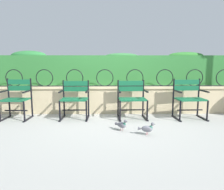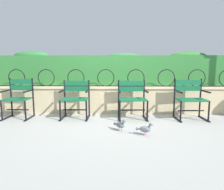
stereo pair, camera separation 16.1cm
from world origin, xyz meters
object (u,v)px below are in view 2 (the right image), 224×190
object	(u,v)px
pigeon_near_chairs	(145,129)
park_chair_centre_left	(75,98)
park_chair_rightmost	(190,98)
pigeon_far_side	(120,125)
park_chair_centre_right	(132,98)
park_chair_leftmost	(19,97)

from	to	relation	value
pigeon_near_chairs	park_chair_centre_left	bearing A→B (deg)	140.79
park_chair_rightmost	pigeon_far_side	xyz separation A→B (m)	(-1.56, -0.89, -0.36)
park_chair_centre_right	park_chair_leftmost	bearing A→B (deg)	-179.36
park_chair_leftmost	pigeon_far_side	size ratio (longest dim) A/B	3.71
pigeon_far_side	pigeon_near_chairs	bearing A→B (deg)	-29.44
park_chair_centre_right	pigeon_near_chairs	bearing A→B (deg)	-83.20
park_chair_centre_right	pigeon_far_side	distance (m)	1.02
park_chair_centre_left	pigeon_near_chairs	world-z (taller)	park_chair_centre_left
park_chair_leftmost	park_chair_centre_right	distance (m)	2.56
park_chair_rightmost	park_chair_leftmost	bearing A→B (deg)	-179.92
park_chair_centre_right	park_chair_rightmost	xyz separation A→B (m)	(1.28, -0.02, 0.01)
park_chair_rightmost	pigeon_near_chairs	world-z (taller)	park_chair_rightmost
park_chair_leftmost	pigeon_far_side	xyz separation A→B (m)	(2.28, -0.89, -0.36)
park_chair_leftmost	park_chair_centre_left	size ratio (longest dim) A/B	1.06
park_chair_centre_left	pigeon_far_side	size ratio (longest dim) A/B	3.52
park_chair_leftmost	pigeon_far_side	bearing A→B (deg)	-21.33
pigeon_far_side	park_chair_rightmost	bearing A→B (deg)	29.75
pigeon_far_side	park_chair_centre_left	bearing A→B (deg)	137.32
park_chair_centre_left	park_chair_centre_right	size ratio (longest dim) A/B	0.99
park_chair_centre_right	pigeon_near_chairs	xyz separation A→B (m)	(0.14, -1.15, -0.35)
park_chair_leftmost	pigeon_far_side	world-z (taller)	park_chair_leftmost
park_chair_centre_left	park_chair_rightmost	distance (m)	2.56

